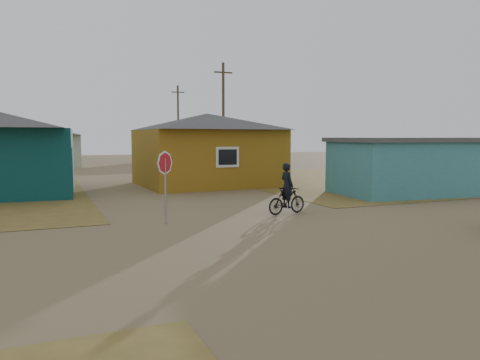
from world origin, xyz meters
The scene contains 10 objects.
ground centered at (0.00, 0.00, 0.00)m, with size 120.00×120.00×0.00m, color olive.
grass_ne centered at (14.00, 13.00, 0.01)m, with size 20.00×18.00×0.00m, color olive.
house_yellow centered at (2.50, 14.00, 2.00)m, with size 7.72×6.76×3.90m.
shed_turquoise centered at (9.50, 6.50, 1.31)m, with size 6.71×4.93×2.60m.
house_pale_west centered at (-6.00, 34.00, 1.86)m, with size 7.04×6.15×3.60m.
house_beige_east centered at (10.00, 40.00, 1.86)m, with size 6.95×6.05×3.60m.
utility_pole_near centered at (6.50, 22.00, 4.14)m, with size 1.40×0.20×8.00m.
utility_pole_far centered at (7.50, 38.00, 4.14)m, with size 1.40×0.20×8.00m.
stop_sign centered at (-2.45, 3.44, 1.65)m, with size 0.71×0.25×2.22m.
cyclist centered at (1.81, 3.65, 0.64)m, with size 1.61×0.72×1.75m.
Camera 1 is at (-5.82, -10.28, 2.63)m, focal length 35.00 mm.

